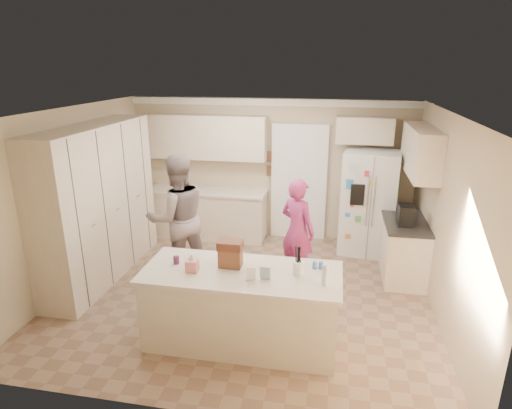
% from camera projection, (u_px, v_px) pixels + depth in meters
% --- Properties ---
extents(floor, '(5.20, 4.60, 0.02)m').
position_uv_depth(floor, '(245.00, 293.00, 6.24)').
color(floor, '#8C7159').
rests_on(floor, ground).
extents(ceiling, '(5.20, 4.60, 0.02)m').
position_uv_depth(ceiling, '(243.00, 111.00, 5.42)').
color(ceiling, white).
rests_on(ceiling, wall_back).
extents(wall_back, '(5.20, 0.02, 2.60)m').
position_uv_depth(wall_back, '(270.00, 169.00, 7.99)').
color(wall_back, '#C6B28F').
rests_on(wall_back, ground).
extents(wall_front, '(5.20, 0.02, 2.60)m').
position_uv_depth(wall_front, '(188.00, 294.00, 3.68)').
color(wall_front, '#C6B28F').
rests_on(wall_front, ground).
extents(wall_left, '(0.02, 4.60, 2.60)m').
position_uv_depth(wall_left, '(71.00, 198.00, 6.29)').
color(wall_left, '#C6B28F').
rests_on(wall_left, ground).
extents(wall_right, '(0.02, 4.60, 2.60)m').
position_uv_depth(wall_right, '(447.00, 221.00, 5.38)').
color(wall_right, '#C6B28F').
rests_on(wall_right, ground).
extents(crown_back, '(5.20, 0.08, 0.12)m').
position_uv_depth(crown_back, '(270.00, 102.00, 7.55)').
color(crown_back, white).
rests_on(crown_back, wall_back).
extents(pantry_bank, '(0.60, 2.60, 2.35)m').
position_uv_depth(pantry_bank, '(98.00, 203.00, 6.46)').
color(pantry_bank, beige).
rests_on(pantry_bank, floor).
extents(back_base_cab, '(2.20, 0.60, 0.88)m').
position_uv_depth(back_base_cab, '(208.00, 214.00, 8.17)').
color(back_base_cab, beige).
rests_on(back_base_cab, floor).
extents(back_countertop, '(2.24, 0.63, 0.04)m').
position_uv_depth(back_countertop, '(207.00, 191.00, 8.01)').
color(back_countertop, beige).
rests_on(back_countertop, back_base_cab).
extents(back_upper_cab, '(2.20, 0.35, 0.80)m').
position_uv_depth(back_upper_cab, '(207.00, 137.00, 7.83)').
color(back_upper_cab, beige).
rests_on(back_upper_cab, wall_back).
extents(doorway_opening, '(0.90, 0.06, 2.10)m').
position_uv_depth(doorway_opening, '(299.00, 184.00, 7.94)').
color(doorway_opening, black).
rests_on(doorway_opening, floor).
extents(doorway_casing, '(1.02, 0.03, 2.22)m').
position_uv_depth(doorway_casing, '(299.00, 185.00, 7.91)').
color(doorway_casing, white).
rests_on(doorway_casing, floor).
extents(wall_frame_upper, '(0.15, 0.02, 0.20)m').
position_uv_depth(wall_frame_upper, '(271.00, 157.00, 7.87)').
color(wall_frame_upper, brown).
rests_on(wall_frame_upper, wall_back).
extents(wall_frame_lower, '(0.15, 0.02, 0.20)m').
position_uv_depth(wall_frame_lower, '(271.00, 171.00, 7.95)').
color(wall_frame_lower, brown).
rests_on(wall_frame_lower, wall_back).
extents(refrigerator, '(0.98, 0.81, 1.80)m').
position_uv_depth(refrigerator, '(369.00, 203.00, 7.33)').
color(refrigerator, white).
rests_on(refrigerator, floor).
extents(fridge_seam, '(0.02, 0.02, 1.78)m').
position_uv_depth(fridge_seam, '(370.00, 210.00, 7.00)').
color(fridge_seam, gray).
rests_on(fridge_seam, refrigerator).
extents(fridge_dispenser, '(0.22, 0.03, 0.35)m').
position_uv_depth(fridge_dispenser, '(357.00, 195.00, 6.95)').
color(fridge_dispenser, black).
rests_on(fridge_dispenser, refrigerator).
extents(fridge_handle_l, '(0.02, 0.02, 0.85)m').
position_uv_depth(fridge_handle_l, '(368.00, 201.00, 6.95)').
color(fridge_handle_l, silver).
rests_on(fridge_handle_l, refrigerator).
extents(fridge_handle_r, '(0.02, 0.02, 0.85)m').
position_uv_depth(fridge_handle_r, '(374.00, 202.00, 6.93)').
color(fridge_handle_r, silver).
rests_on(fridge_handle_r, refrigerator).
extents(over_fridge_cab, '(0.95, 0.35, 0.45)m').
position_uv_depth(over_fridge_cab, '(365.00, 130.00, 7.27)').
color(over_fridge_cab, beige).
rests_on(over_fridge_cab, wall_back).
extents(right_base_cab, '(0.60, 1.20, 0.88)m').
position_uv_depth(right_base_cab, '(403.00, 249.00, 6.63)').
color(right_base_cab, beige).
rests_on(right_base_cab, floor).
extents(right_countertop, '(0.63, 1.24, 0.04)m').
position_uv_depth(right_countertop, '(405.00, 221.00, 6.49)').
color(right_countertop, '#2D2B28').
rests_on(right_countertop, right_base_cab).
extents(right_upper_cab, '(0.35, 1.50, 0.70)m').
position_uv_depth(right_upper_cab, '(421.00, 151.00, 6.32)').
color(right_upper_cab, beige).
rests_on(right_upper_cab, wall_right).
extents(coffee_maker, '(0.22, 0.28, 0.30)m').
position_uv_depth(coffee_maker, '(406.00, 215.00, 6.26)').
color(coffee_maker, black).
rests_on(coffee_maker, right_countertop).
extents(island_base, '(2.20, 0.90, 0.88)m').
position_uv_depth(island_base, '(242.00, 308.00, 5.04)').
color(island_base, beige).
rests_on(island_base, floor).
extents(island_top, '(2.28, 0.96, 0.05)m').
position_uv_depth(island_top, '(241.00, 273.00, 4.90)').
color(island_top, beige).
rests_on(island_top, island_base).
extents(utensil_crock, '(0.13, 0.13, 0.15)m').
position_uv_depth(utensil_crock, '(299.00, 268.00, 4.80)').
color(utensil_crock, white).
rests_on(utensil_crock, island_top).
extents(tissue_box, '(0.13, 0.13, 0.14)m').
position_uv_depth(tissue_box, '(192.00, 265.00, 4.87)').
color(tissue_box, '#E8847C').
rests_on(tissue_box, island_top).
extents(tissue_plume, '(0.08, 0.08, 0.08)m').
position_uv_depth(tissue_plume, '(192.00, 257.00, 4.83)').
color(tissue_plume, white).
rests_on(tissue_plume, tissue_box).
extents(dollhouse_body, '(0.26, 0.18, 0.22)m').
position_uv_depth(dollhouse_body, '(230.00, 258.00, 4.97)').
color(dollhouse_body, brown).
rests_on(dollhouse_body, island_top).
extents(dollhouse_roof, '(0.28, 0.20, 0.10)m').
position_uv_depth(dollhouse_roof, '(230.00, 245.00, 4.92)').
color(dollhouse_roof, '#592D1E').
rests_on(dollhouse_roof, dollhouse_body).
extents(jam_jar, '(0.07, 0.07, 0.09)m').
position_uv_depth(jam_jar, '(176.00, 260.00, 5.06)').
color(jam_jar, '#59263F').
rests_on(jam_jar, island_top).
extents(greeting_card_a, '(0.12, 0.06, 0.16)m').
position_uv_depth(greeting_card_a, '(251.00, 274.00, 4.65)').
color(greeting_card_a, white).
rests_on(greeting_card_a, island_top).
extents(greeting_card_b, '(0.12, 0.05, 0.16)m').
position_uv_depth(greeting_card_b, '(265.00, 273.00, 4.67)').
color(greeting_card_b, silver).
rests_on(greeting_card_b, island_top).
extents(water_bottle, '(0.07, 0.07, 0.24)m').
position_uv_depth(water_bottle, '(325.00, 275.00, 4.54)').
color(water_bottle, silver).
rests_on(water_bottle, island_top).
extents(shaker_salt, '(0.05, 0.05, 0.09)m').
position_uv_depth(shaker_salt, '(315.00, 265.00, 4.94)').
color(shaker_salt, '#4065B5').
rests_on(shaker_salt, island_top).
extents(shaker_pepper, '(0.05, 0.05, 0.09)m').
position_uv_depth(shaker_pepper, '(321.00, 265.00, 4.92)').
color(shaker_pepper, '#4065B5').
rests_on(shaker_pepper, island_top).
extents(teen_boy, '(1.20, 1.15, 1.94)m').
position_uv_depth(teen_boy, '(178.00, 218.00, 6.43)').
color(teen_boy, gray).
rests_on(teen_boy, floor).
extents(teen_girl, '(0.70, 0.63, 1.60)m').
position_uv_depth(teen_girl, '(297.00, 230.00, 6.43)').
color(teen_girl, '#C63899').
rests_on(teen_girl, floor).
extents(fridge_magnets, '(0.76, 0.02, 1.44)m').
position_uv_depth(fridge_magnets, '(370.00, 210.00, 7.00)').
color(fridge_magnets, tan).
rests_on(fridge_magnets, refrigerator).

